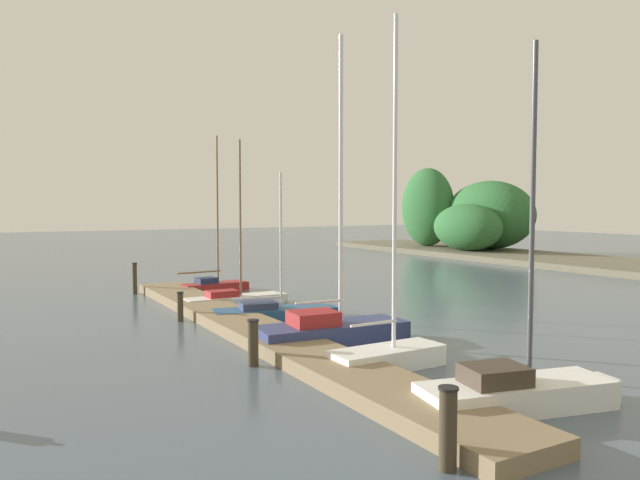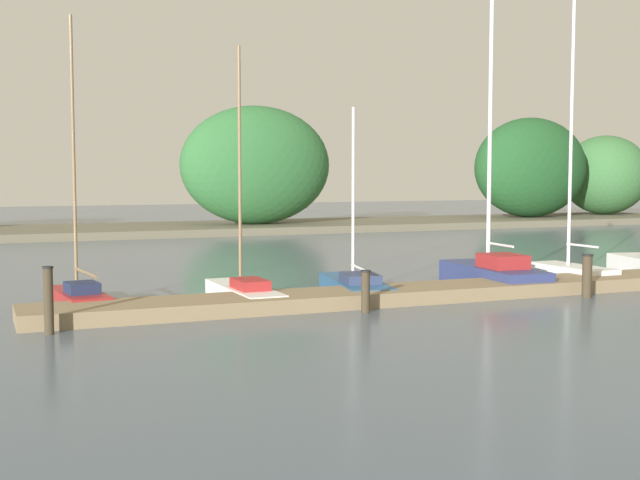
# 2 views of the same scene
# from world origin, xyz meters

# --- Properties ---
(dock_pier) EXTENTS (21.41, 1.80, 0.35)m
(dock_pier) POSITION_xyz_m (0.00, 11.46, 0.17)
(dock_pier) COLOR #847051
(dock_pier) RESTS_ON ground
(sailboat_0) EXTENTS (1.25, 3.41, 7.00)m
(sailboat_0) POSITION_xyz_m (-9.15, 13.58, 0.35)
(sailboat_0) COLOR maroon
(sailboat_0) RESTS_ON ground
(sailboat_1) EXTENTS (1.00, 4.17, 6.43)m
(sailboat_1) POSITION_xyz_m (-5.16, 13.03, 0.30)
(sailboat_1) COLOR white
(sailboat_1) RESTS_ON ground
(sailboat_2) EXTENTS (1.92, 4.42, 5.01)m
(sailboat_2) POSITION_xyz_m (-1.95, 13.20, 0.25)
(sailboat_2) COLOR #285684
(sailboat_2) RESTS_ON ground
(sailboat_3) EXTENTS (1.72, 4.57, 8.55)m
(sailboat_3) POSITION_xyz_m (2.30, 13.00, 0.46)
(sailboat_3) COLOR navy
(sailboat_3) RESTS_ON ground
(sailboat_4) EXTENTS (1.12, 3.10, 8.33)m
(sailboat_4) POSITION_xyz_m (5.05, 12.94, 0.44)
(sailboat_4) COLOR white
(sailboat_4) RESTS_ON ground
(sailboat_5) EXTENTS (1.96, 4.19, 6.93)m
(sailboat_5) POSITION_xyz_m (8.65, 13.35, 0.39)
(sailboat_5) COLOR white
(sailboat_5) RESTS_ON ground
(mooring_piling_0) EXTENTS (0.22, 0.22, 1.38)m
(mooring_piling_0) POSITION_xyz_m (-10.10, 10.23, 0.70)
(mooring_piling_0) COLOR #3D3323
(mooring_piling_0) RESTS_ON ground
(mooring_piling_1) EXTENTS (0.23, 0.23, 0.99)m
(mooring_piling_1) POSITION_xyz_m (-3.06, 10.19, 0.50)
(mooring_piling_1) COLOR #3D3323
(mooring_piling_1) RESTS_ON ground
(mooring_piling_2) EXTENTS (0.29, 0.29, 1.14)m
(mooring_piling_2) POSITION_xyz_m (3.31, 10.12, 0.57)
(mooring_piling_2) COLOR #3D3323
(mooring_piling_2) RESTS_ON ground
(mooring_piling_3) EXTENTS (0.30, 0.30, 1.24)m
(mooring_piling_3) POSITION_xyz_m (9.97, 10.36, 0.63)
(mooring_piling_3) COLOR #3D3323
(mooring_piling_3) RESTS_ON ground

